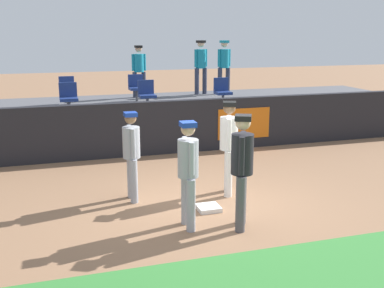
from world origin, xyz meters
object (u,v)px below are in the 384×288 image
player_coach_visitor (131,150)px  seat_front_right (222,90)px  player_runner_visitor (188,167)px  spectator_casual (139,67)px  player_umpire (242,164)px  seat_front_left (69,96)px  seat_back_left (67,89)px  seat_front_center (147,93)px  player_fielder_home (229,141)px  first_base (208,208)px  spectator_hooded (201,63)px  spectator_capped (224,63)px  seat_back_center (136,86)px

player_coach_visitor → seat_front_right: bearing=141.7°
player_runner_visitor → seat_front_right: seat_front_right is taller
player_runner_visitor → seat_front_right: size_ratio=2.11×
player_runner_visitor → spectator_casual: 8.94m
player_umpire → player_coach_visitor: bearing=-114.9°
seat_front_right → seat_front_left: bearing=180.0°
seat_back_left → seat_front_left: 1.80m
player_umpire → seat_front_center: bearing=-152.4°
seat_back_left → player_fielder_home: bearing=-67.9°
seat_front_left → spectator_casual: 3.64m
first_base → spectator_casual: (0.38, 8.23, 1.90)m
spectator_hooded → spectator_casual: (-2.22, -0.09, -0.09)m
player_runner_visitor → spectator_capped: bearing=156.6°
player_umpire → seat_back_left: size_ratio=2.24×
player_umpire → seat_front_right: size_ratio=2.24×
seat_back_left → seat_front_left: (-0.05, -1.80, 0.00)m
player_umpire → spectator_casual: bearing=-154.8°
player_runner_visitor → seat_front_right: 6.90m
player_coach_visitor → spectator_capped: 8.70m
player_coach_visitor → player_umpire: (1.46, -1.81, 0.10)m
seat_front_right → seat_back_center: (-2.26, 1.80, 0.00)m
player_fielder_home → seat_front_left: size_ratio=2.20×
spectator_casual → spectator_hooded: bearing=-179.0°
spectator_casual → player_fielder_home: bearing=90.9°
seat_front_right → seat_front_center: (-2.30, 0.00, 0.00)m
seat_back_left → seat_front_center: bearing=-40.4°
first_base → seat_back_center: size_ratio=0.48×
seat_front_center → seat_front_right: bearing=-0.0°
seat_back_left → seat_front_left: size_ratio=1.00×
seat_back_left → spectator_hooded: (4.64, 0.91, 0.61)m
seat_back_center → spectator_capped: 3.46m
player_fielder_home → player_umpire: bearing=6.5°
seat_front_right → spectator_hooded: bearing=85.4°
spectator_casual → player_coach_visitor: bearing=76.4°
seat_front_left → seat_front_center: size_ratio=1.00×
seat_front_right → spectator_hooded: spectator_hooded is taller
player_fielder_home → seat_front_right: bearing=-178.4°
first_base → player_fielder_home: player_fielder_home is taller
seat_front_left → seat_back_center: size_ratio=1.00×
player_runner_visitor → seat_front_center: 6.27m
spectator_casual → seat_back_center: bearing=71.1°
player_coach_visitor → spectator_casual: size_ratio=0.99×
first_base → seat_front_left: 6.14m
player_coach_visitor → seat_back_left: size_ratio=2.03×
player_fielder_home → player_runner_visitor: player_fielder_home is taller
player_fielder_home → seat_front_left: player_fielder_home is taller
first_base → spectator_capped: size_ratio=0.21×
player_coach_visitor → seat_back_left: bearing=-173.4°
player_fielder_home → spectator_capped: bearing=-179.3°
player_fielder_home → seat_front_right: player_fielder_home is taller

